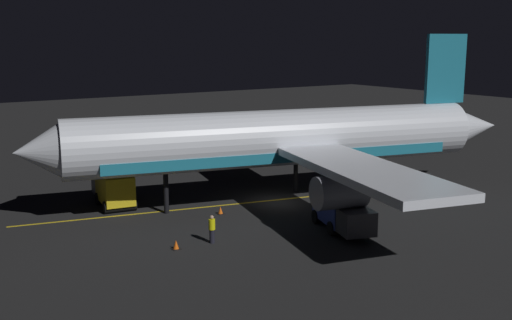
% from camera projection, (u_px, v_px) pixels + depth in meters
% --- Properties ---
extents(ground_plane, '(180.00, 180.00, 0.20)m').
position_uv_depth(ground_plane, '(278.00, 204.00, 46.78)').
color(ground_plane, black).
extents(apron_guide_stripe, '(6.73, 29.14, 0.01)m').
position_uv_depth(apron_guide_stripe, '(222.00, 205.00, 45.91)').
color(apron_guide_stripe, gold).
rests_on(apron_guide_stripe, ground_plane).
extents(airliner, '(35.65, 38.23, 12.58)m').
position_uv_depth(airliner, '(286.00, 140.00, 46.05)').
color(airliner, silver).
rests_on(airliner, ground_plane).
extents(baggage_truck, '(5.92, 2.91, 2.53)m').
position_uv_depth(baggage_truck, '(113.00, 189.00, 45.66)').
color(baggage_truck, gold).
rests_on(baggage_truck, ground_plane).
extents(catering_truck, '(6.07, 3.79, 2.22)m').
position_uv_depth(catering_truck, '(342.00, 213.00, 39.67)').
color(catering_truck, navy).
rests_on(catering_truck, ground_plane).
extents(ground_crew_worker, '(0.40, 0.40, 1.74)m').
position_uv_depth(ground_crew_worker, '(212.00, 229.00, 37.30)').
color(ground_crew_worker, black).
rests_on(ground_crew_worker, ground_plane).
extents(traffic_cone_near_left, '(0.50, 0.50, 0.55)m').
position_uv_depth(traffic_cone_near_left, '(220.00, 210.00, 43.65)').
color(traffic_cone_near_left, '#EA590F').
rests_on(traffic_cone_near_left, ground_plane).
extents(traffic_cone_near_right, '(0.50, 0.50, 0.55)m').
position_uv_depth(traffic_cone_near_right, '(176.00, 245.00, 36.32)').
color(traffic_cone_near_right, '#EA590F').
rests_on(traffic_cone_near_right, ground_plane).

